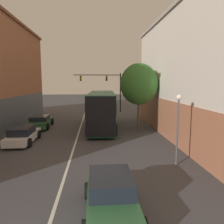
{
  "coord_description": "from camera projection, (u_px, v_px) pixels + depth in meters",
  "views": [
    {
      "loc": [
        1.54,
        -4.23,
        4.66
      ],
      "look_at": [
        3.13,
        16.05,
        1.86
      ],
      "focal_mm": 35.0,
      "sensor_mm": 36.0,
      "label": 1
    }
  ],
  "objects": [
    {
      "name": "street_tree_near",
      "position": [
        139.0,
        84.0,
        20.4
      ],
      "size": [
        3.52,
        3.17,
        6.41
      ],
      "color": "brown",
      "rests_on": "ground_plane"
    },
    {
      "name": "bus",
      "position": [
        102.0,
        108.0,
        22.13
      ],
      "size": [
        3.17,
        10.32,
        3.61
      ],
      "rotation": [
        0.0,
        0.0,
        1.52
      ],
      "color": "#145133",
      "rests_on": "ground_plane"
    },
    {
      "name": "lane_center_line",
      "position": [
        80.0,
        130.0,
        21.47
      ],
      "size": [
        0.14,
        45.98,
        0.01
      ],
      "color": "silver",
      "rests_on": "ground_plane"
    },
    {
      "name": "parked_car_left_mid",
      "position": [
        41.0,
        121.0,
        22.55
      ],
      "size": [
        2.21,
        4.7,
        1.26
      ],
      "rotation": [
        0.0,
        0.0,
        1.6
      ],
      "color": "#285633",
      "rests_on": "ground_plane"
    },
    {
      "name": "traffic_signal_gantry",
      "position": [
        106.0,
        84.0,
        33.95
      ],
      "size": [
        7.34,
        0.36,
        6.05
      ],
      "color": "black",
      "rests_on": "ground_plane"
    },
    {
      "name": "street_lamp",
      "position": [
        178.0,
        126.0,
        12.07
      ],
      "size": [
        0.3,
        0.3,
        4.0
      ],
      "color": "#47474C",
      "rests_on": "ground_plane"
    },
    {
      "name": "building_right_storefront",
      "position": [
        223.0,
        74.0,
        17.88
      ],
      "size": [
        9.52,
        21.57,
        10.46
      ],
      "color": "beige",
      "rests_on": "ground_plane"
    },
    {
      "name": "parked_car_left_near",
      "position": [
        23.0,
        135.0,
        16.79
      ],
      "size": [
        1.95,
        4.26,
        1.28
      ],
      "rotation": [
        0.0,
        0.0,
        1.56
      ],
      "color": "silver",
      "rests_on": "ground_plane"
    },
    {
      "name": "hatchback_foreground",
      "position": [
        111.0,
        197.0,
        7.68
      ],
      "size": [
        1.97,
        3.91,
        1.39
      ],
      "rotation": [
        0.0,
        0.0,
        1.58
      ],
      "color": "#285633",
      "rests_on": "ground_plane"
    }
  ]
}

